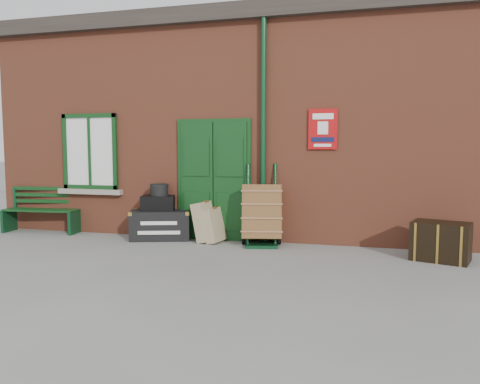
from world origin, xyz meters
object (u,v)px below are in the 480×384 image
(bench, at_px, (43,209))
(houdini_trunk, at_px, (161,225))
(dark_trunk, at_px, (441,241))
(porter_trolley, at_px, (262,214))

(bench, relative_size, houdini_trunk, 1.43)
(dark_trunk, bearing_deg, houdini_trunk, -167.47)
(bench, xyz_separation_m, dark_trunk, (7.52, -0.52, -0.18))
(bench, xyz_separation_m, houdini_trunk, (2.65, -0.07, -0.20))
(bench, height_order, dark_trunk, bench)
(porter_trolley, bearing_deg, bench, 166.08)
(houdini_trunk, height_order, porter_trolley, porter_trolley)
(houdini_trunk, bearing_deg, bench, 160.68)
(bench, bearing_deg, porter_trolley, -6.48)
(porter_trolley, xyz_separation_m, dark_trunk, (2.91, -0.42, -0.25))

